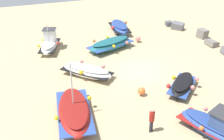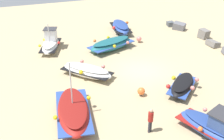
# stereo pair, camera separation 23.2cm
# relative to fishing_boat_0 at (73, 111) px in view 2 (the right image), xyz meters

# --- Properties ---
(ground_plane) EXTENTS (50.20, 50.20, 0.00)m
(ground_plane) POSITION_rel_fishing_boat_0_xyz_m (-4.24, 6.89, -0.52)
(ground_plane) COLOR tan
(fishing_boat_0) EXTENTS (5.30, 2.74, 3.84)m
(fishing_boat_0) POSITION_rel_fishing_boat_0_xyz_m (0.00, 0.00, 0.00)
(fishing_boat_0) COLOR maroon
(fishing_boat_0) RESTS_ON ground_plane
(fishing_boat_1) EXTENTS (4.24, 2.41, 1.05)m
(fishing_boat_1) POSITION_rel_fishing_boat_0_xyz_m (-13.64, 8.50, 0.05)
(fishing_boat_1) COLOR #2D4C9E
(fishing_boat_1) RESTS_ON ground_plane
(fishing_boat_2) EXTENTS (3.40, 3.57, 0.97)m
(fishing_boat_2) POSITION_rel_fishing_boat_0_xyz_m (-0.39, 8.30, -0.03)
(fishing_boat_2) COLOR black
(fishing_boat_2) RESTS_ON ground_plane
(fishing_boat_3) EXTENTS (4.17, 2.71, 2.73)m
(fishing_boat_3) POSITION_rel_fishing_boat_0_xyz_m (-11.42, 0.26, 0.13)
(fishing_boat_3) COLOR white
(fishing_boat_3) RESTS_ON ground_plane
(fishing_boat_5) EXTENTS (3.33, 5.14, 1.11)m
(fishing_boat_5) POSITION_rel_fishing_boat_0_xyz_m (-9.41, 5.88, 0.02)
(fishing_boat_5) COLOR #1E6670
(fishing_boat_5) RESTS_ON ground_plane
(fishing_boat_6) EXTENTS (4.25, 4.15, 0.99)m
(fishing_boat_6) POSITION_rel_fishing_boat_0_xyz_m (-5.00, 2.24, -0.05)
(fishing_boat_6) COLOR white
(fishing_boat_6) RESTS_ON ground_plane
(fishing_boat_7) EXTENTS (4.85, 3.29, 1.88)m
(fishing_boat_7) POSITION_rel_fishing_boat_0_xyz_m (4.51, 7.40, 0.09)
(fishing_boat_7) COLOR #2D4C9E
(fishing_boat_7) RESTS_ON ground_plane
(person_walking) EXTENTS (0.32, 0.32, 1.66)m
(person_walking) POSITION_rel_fishing_boat_0_xyz_m (2.87, 4.02, 0.43)
(person_walking) COLOR #2D2D38
(person_walking) RESTS_ON ground_plane
(mooring_buoy_0) EXTENTS (0.55, 0.55, 0.66)m
(mooring_buoy_0) POSITION_rel_fishing_boat_0_xyz_m (-0.87, 5.18, -0.14)
(mooring_buoy_0) COLOR #3F3F42
(mooring_buoy_0) RESTS_ON ground_plane
(mooring_buoy_1) EXTENTS (0.55, 0.55, 0.67)m
(mooring_buoy_1) POSITION_rel_fishing_boat_0_xyz_m (-10.16, 9.22, -0.12)
(mooring_buoy_1) COLOR #3F3F42
(mooring_buoy_1) RESTS_ON ground_plane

